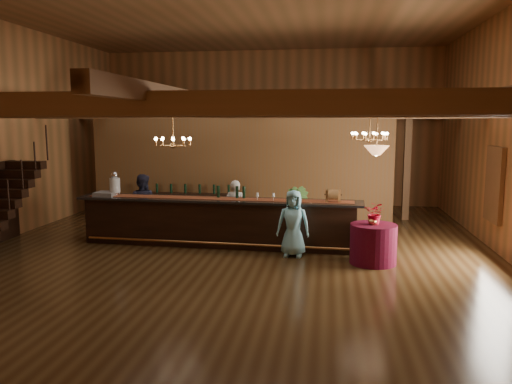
# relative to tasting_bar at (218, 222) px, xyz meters

# --- Properties ---
(floor) EXTENTS (14.00, 14.00, 0.00)m
(floor) POSITION_rel_tasting_bar_xyz_m (0.48, -0.50, -0.58)
(floor) COLOR #473119
(floor) RESTS_ON ground
(ceiling) EXTENTS (14.00, 14.00, 0.00)m
(ceiling) POSITION_rel_tasting_bar_xyz_m (0.48, -0.50, 4.92)
(ceiling) COLOR brown
(ceiling) RESTS_ON wall_back
(wall_back) EXTENTS (12.00, 0.10, 5.50)m
(wall_back) POSITION_rel_tasting_bar_xyz_m (0.48, 6.50, 2.17)
(wall_back) COLOR #A66637
(wall_back) RESTS_ON floor
(wall_front) EXTENTS (12.00, 0.10, 5.50)m
(wall_front) POSITION_rel_tasting_bar_xyz_m (0.48, -7.50, 2.17)
(wall_front) COLOR #A66637
(wall_front) RESTS_ON floor
(beam_grid) EXTENTS (11.90, 13.90, 0.39)m
(beam_grid) POSITION_rel_tasting_bar_xyz_m (0.48, 0.01, 2.66)
(beam_grid) COLOR brown
(beam_grid) RESTS_ON wall_left
(support_posts) EXTENTS (9.20, 10.20, 3.20)m
(support_posts) POSITION_rel_tasting_bar_xyz_m (0.48, -1.00, 1.02)
(support_posts) COLOR brown
(support_posts) RESTS_ON floor
(partition_wall) EXTENTS (9.00, 0.18, 3.10)m
(partition_wall) POSITION_rel_tasting_bar_xyz_m (-0.02, 3.00, 0.97)
(partition_wall) COLOR brown
(partition_wall) RESTS_ON floor
(window_right_back) EXTENTS (0.12, 1.05, 1.75)m
(window_right_back) POSITION_rel_tasting_bar_xyz_m (6.43, 0.50, 0.97)
(window_right_back) COLOR white
(window_right_back) RESTS_ON wall_right
(backroom_boxes) EXTENTS (4.10, 0.60, 1.10)m
(backroom_boxes) POSITION_rel_tasting_bar_xyz_m (0.18, 5.00, -0.06)
(backroom_boxes) COLOR black
(backroom_boxes) RESTS_ON floor
(tasting_bar) EXTENTS (6.93, 1.15, 1.16)m
(tasting_bar) POSITION_rel_tasting_bar_xyz_m (0.00, 0.00, 0.00)
(tasting_bar) COLOR black
(tasting_bar) RESTS_ON floor
(beverage_dispenser) EXTENTS (0.26, 0.26, 0.60)m
(beverage_dispenser) POSITION_rel_tasting_bar_xyz_m (-2.67, 0.16, 0.85)
(beverage_dispenser) COLOR silver
(beverage_dispenser) RESTS_ON tasting_bar
(glass_rack_tray) EXTENTS (0.50, 0.50, 0.10)m
(glass_rack_tray) POSITION_rel_tasting_bar_xyz_m (-2.86, 0.06, 0.62)
(glass_rack_tray) COLOR gray
(glass_rack_tray) RESTS_ON tasting_bar
(raffle_drum) EXTENTS (0.34, 0.24, 0.30)m
(raffle_drum) POSITION_rel_tasting_bar_xyz_m (2.74, -0.16, 0.74)
(raffle_drum) COLOR #96653A
(raffle_drum) RESTS_ON tasting_bar
(bar_bottle_0) EXTENTS (0.07, 0.07, 0.30)m
(bar_bottle_0) POSITION_rel_tasting_bar_xyz_m (-0.02, 0.13, 0.72)
(bar_bottle_0) COLOR black
(bar_bottle_0) RESTS_ON tasting_bar
(bar_bottle_1) EXTENTS (0.07, 0.07, 0.30)m
(bar_bottle_1) POSITION_rel_tasting_bar_xyz_m (0.45, 0.12, 0.72)
(bar_bottle_1) COLOR black
(bar_bottle_1) RESTS_ON tasting_bar
(bar_bottle_2) EXTENTS (0.07, 0.07, 0.30)m
(bar_bottle_2) POSITION_rel_tasting_bar_xyz_m (0.62, 0.11, 0.72)
(bar_bottle_2) COLOR black
(bar_bottle_2) RESTS_ON tasting_bar
(backbar_shelf) EXTENTS (3.05, 0.50, 0.86)m
(backbar_shelf) POSITION_rel_tasting_bar_xyz_m (-1.61, 2.74, -0.16)
(backbar_shelf) COLOR black
(backbar_shelf) RESTS_ON floor
(round_table) EXTENTS (0.98, 0.98, 0.85)m
(round_table) POSITION_rel_tasting_bar_xyz_m (3.59, -1.04, -0.16)
(round_table) COLOR #52051B
(round_table) RESTS_ON floor
(chandelier_left) EXTENTS (0.80, 0.80, 0.79)m
(chandelier_left) POSITION_rel_tasting_bar_xyz_m (-0.72, -1.13, 1.98)
(chandelier_left) COLOR #C28346
(chandelier_left) RESTS_ON beam_grid
(chandelier_right) EXTENTS (0.80, 0.80, 0.69)m
(chandelier_right) POSITION_rel_tasting_bar_xyz_m (3.52, -0.01, 2.08)
(chandelier_right) COLOR #C28346
(chandelier_right) RESTS_ON beam_grid
(pendant_lamp) EXTENTS (0.52, 0.52, 0.90)m
(pendant_lamp) POSITION_rel_tasting_bar_xyz_m (3.59, -1.04, 1.82)
(pendant_lamp) COLOR #C28346
(pendant_lamp) RESTS_ON beam_grid
(bartender) EXTENTS (0.57, 0.38, 1.52)m
(bartender) POSITION_rel_tasting_bar_xyz_m (0.28, 0.77, 0.18)
(bartender) COLOR silver
(bartender) RESTS_ON floor
(staff_second) EXTENTS (0.80, 0.63, 1.62)m
(staff_second) POSITION_rel_tasting_bar_xyz_m (-2.22, 0.82, 0.23)
(staff_second) COLOR #25253A
(staff_second) RESTS_ON floor
(guest) EXTENTS (0.75, 0.51, 1.49)m
(guest) POSITION_rel_tasting_bar_xyz_m (1.87, -0.70, 0.16)
(guest) COLOR #87D5E8
(guest) RESTS_ON floor
(floor_plant) EXTENTS (0.87, 0.79, 1.30)m
(floor_plant) POSITION_rel_tasting_bar_xyz_m (1.75, 1.71, 0.06)
(floor_plant) COLOR #477632
(floor_plant) RESTS_ON floor
(table_flowers) EXTENTS (0.54, 0.51, 0.48)m
(table_flowers) POSITION_rel_tasting_bar_xyz_m (3.61, -1.03, 0.50)
(table_flowers) COLOR #B2071E
(table_flowers) RESTS_ON round_table
(table_vase) EXTENTS (0.19, 0.19, 0.30)m
(table_vase) POSITION_rel_tasting_bar_xyz_m (3.55, -1.10, 0.41)
(table_vase) COLOR #C28346
(table_vase) RESTS_ON round_table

